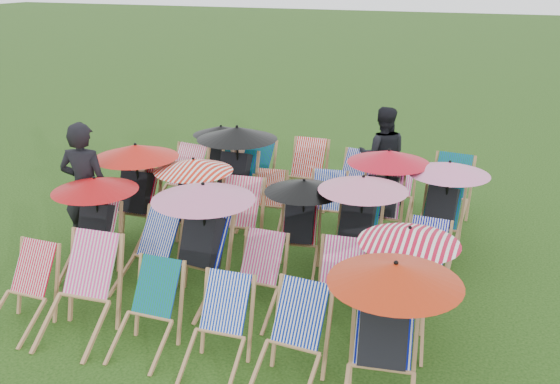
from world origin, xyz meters
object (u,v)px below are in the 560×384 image
at_px(deckchair_0, 20,290).
at_px(person_left, 85,189).
at_px(deckchair_29, 447,192).
at_px(person_rear, 382,156).
at_px(deckchair_5, 385,336).

relative_size(deckchair_0, person_left, 0.47).
distance_m(deckchair_29, person_left, 5.28).
xyz_separation_m(person_left, person_rear, (3.27, 3.36, -0.11)).
bearing_deg(person_left, deckchair_0, 95.00).
bearing_deg(deckchair_29, person_left, -141.62).
bearing_deg(person_rear, person_left, 31.58).
relative_size(person_left, person_rear, 1.13).
xyz_separation_m(deckchair_5, person_rear, (-1.18, 5.07, 0.09)).
bearing_deg(person_left, person_rear, -144.88).
distance_m(deckchair_0, deckchair_29, 6.11).
distance_m(deckchair_5, person_rear, 5.21).
xyz_separation_m(deckchair_0, deckchair_5, (3.94, 0.12, 0.29)).
bearing_deg(deckchair_5, person_left, 149.98).
xyz_separation_m(deckchair_29, person_left, (-4.40, -2.88, 0.42)).
bearing_deg(person_left, deckchair_29, -157.40).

